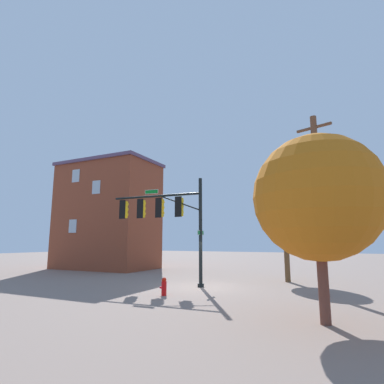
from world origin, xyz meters
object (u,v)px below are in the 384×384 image
at_px(signal_pole_assembly, 163,213).
at_px(brick_building, 108,215).
at_px(utility_pole, 319,200).
at_px(tree_near, 318,197).
at_px(tree_mid, 285,219).
at_px(fire_hydrant, 164,287).

relative_size(signal_pole_assembly, brick_building, 0.61).
relative_size(signal_pole_assembly, utility_pole, 0.70).
relative_size(signal_pole_assembly, tree_near, 1.03).
height_order(tree_near, tree_mid, tree_near).
distance_m(fire_hydrant, tree_near, 8.22).
height_order(signal_pole_assembly, tree_near, signal_pole_assembly).
height_order(signal_pole_assembly, utility_pole, utility_pole).
relative_size(signal_pole_assembly, fire_hydrant, 7.46).
xyz_separation_m(signal_pole_assembly, utility_pole, (-8.88, -0.18, 0.31)).
xyz_separation_m(utility_pole, tree_near, (-0.26, 5.58, -0.64)).
xyz_separation_m(tree_near, tree_mid, (2.58, -9.87, 0.06)).
xyz_separation_m(signal_pole_assembly, tree_mid, (-6.56, -4.46, -0.27)).
xyz_separation_m(signal_pole_assembly, tree_near, (-9.14, 5.41, -0.32)).
bearing_deg(tree_mid, fire_hydrant, 59.44).
bearing_deg(tree_near, utility_pole, -87.31).
bearing_deg(fire_hydrant, tree_near, 162.43).
bearing_deg(tree_near, signal_pole_assembly, -30.62).
height_order(fire_hydrant, tree_mid, tree_mid).
distance_m(signal_pole_assembly, fire_hydrant, 5.38).
distance_m(tree_mid, brick_building, 17.20).
bearing_deg(signal_pole_assembly, fire_hydrant, 123.01).
relative_size(tree_near, tree_mid, 1.08).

